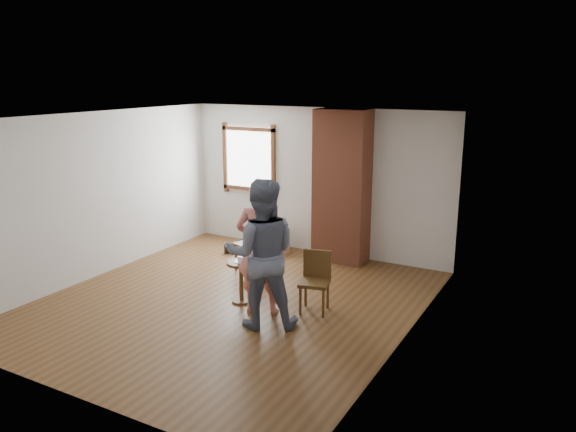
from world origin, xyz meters
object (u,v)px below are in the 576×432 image
(side_table, at_px, (241,275))
(person_pink, at_px, (261,248))
(dining_chair_right, at_px, (316,278))
(stoneware_crock, at_px, (280,239))
(dining_chair_left, at_px, (253,240))
(man, at_px, (262,254))

(side_table, bearing_deg, person_pink, -20.53)
(dining_chair_right, distance_m, person_pink, 0.87)
(stoneware_crock, bearing_deg, dining_chair_right, -49.94)
(dining_chair_left, xyz_separation_m, side_table, (0.58, -1.25, -0.10))
(man, height_order, person_pink, man)
(man, relative_size, person_pink, 1.05)
(stoneware_crock, height_order, dining_chair_left, dining_chair_left)
(dining_chair_right, xyz_separation_m, side_table, (-1.04, -0.26, -0.06))
(stoneware_crock, xyz_separation_m, man, (1.33, -2.81, 0.72))
(stoneware_crock, xyz_separation_m, person_pink, (1.10, -2.46, 0.68))
(stoneware_crock, relative_size, man, 0.25)
(stoneware_crock, xyz_separation_m, dining_chair_left, (0.10, -1.05, 0.26))
(dining_chair_left, relative_size, dining_chair_right, 1.07)
(dining_chair_right, xyz_separation_m, person_pink, (-0.62, -0.41, 0.45))
(person_pink, bearing_deg, dining_chair_left, -72.53)
(dining_chair_left, bearing_deg, stoneware_crock, 114.16)
(dining_chair_left, distance_m, dining_chair_right, 1.90)
(dining_chair_right, bearing_deg, person_pink, -159.84)
(dining_chair_left, relative_size, person_pink, 0.49)
(side_table, distance_m, man, 1.00)
(stoneware_crock, distance_m, person_pink, 2.78)
(man, bearing_deg, side_table, -66.94)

